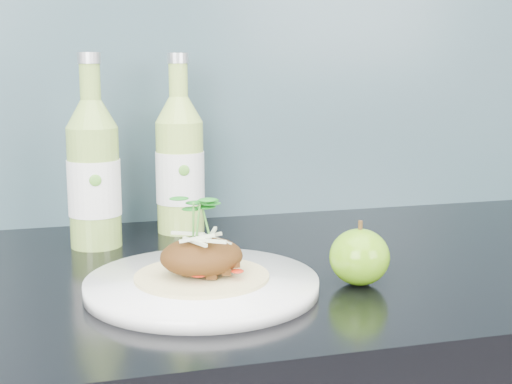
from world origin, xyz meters
TOP-DOWN VIEW (x-y plane):
  - subway_backsplash at (0.00, 1.99)m, footprint 4.00×0.02m
  - dinner_plate at (-0.04, 1.60)m, footprint 0.27×0.27m
  - pork_taco at (-0.04, 1.60)m, footprint 0.15×0.15m
  - green_apple at (0.14, 1.58)m, footprint 0.09×0.09m
  - cider_bottle_left at (-0.14, 1.84)m, footprint 0.08×0.08m
  - cider_bottle_right at (-0.01, 1.90)m, footprint 0.10×0.10m

SIDE VIEW (x-z plane):
  - dinner_plate at x=-0.04m, z-range 0.90..0.92m
  - green_apple at x=0.14m, z-range 0.90..0.97m
  - pork_taco at x=-0.04m, z-range 0.90..0.99m
  - cider_bottle_left at x=-0.14m, z-range 0.87..1.14m
  - cider_bottle_right at x=-0.01m, z-range 0.87..1.14m
  - subway_backsplash at x=0.00m, z-range 0.90..1.60m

